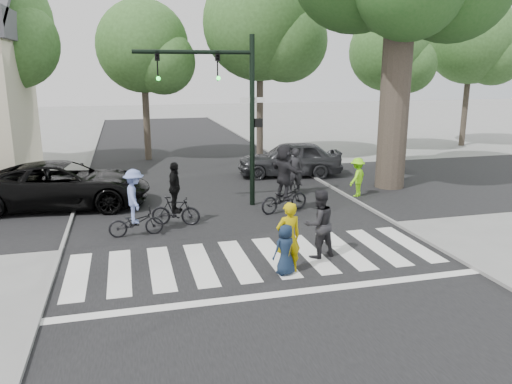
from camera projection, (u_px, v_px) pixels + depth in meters
ground at (267, 273)px, 12.19m from camera, size 120.00×120.00×0.00m
road_stem at (227, 216)px, 16.88m from camera, size 10.00×70.00×0.01m
road_cross at (212, 195)px, 19.70m from camera, size 70.00×10.00×0.01m
curb_left at (69, 227)px, 15.63m from camera, size 0.10×70.00×0.10m
curb_right at (363, 205)px, 18.12m from camera, size 0.10×70.00×0.10m
crosswalk at (260, 263)px, 12.81m from camera, size 10.00×3.85×0.01m
traffic_signal at (228, 97)px, 17.16m from camera, size 4.45×0.29×6.00m
bg_tree_2 at (148, 50)px, 25.97m from camera, size 5.04×4.80×8.40m
bg_tree_3 at (267, 27)px, 25.92m from camera, size 6.30×6.00×10.20m
bg_tree_4 at (394, 55)px, 28.99m from camera, size 4.83×4.60×8.15m
bg_tree_5 at (477, 44)px, 30.84m from camera, size 5.67×5.40×9.30m
pedestrian_woman at (288, 238)px, 12.05m from camera, size 0.71×0.52×1.78m
pedestrian_child at (285, 249)px, 11.99m from camera, size 0.71×0.56×1.28m
pedestrian_adult at (319, 224)px, 13.06m from camera, size 1.03×0.88×1.83m
cyclist_left at (135, 208)px, 14.71m from camera, size 1.63×1.07×2.03m
cyclist_mid at (175, 200)px, 15.75m from camera, size 1.62×1.02×2.04m
cyclist_right at (284, 182)px, 17.16m from camera, size 1.99×1.84×2.38m
car_suv at (64, 185)px, 17.82m from camera, size 6.24×3.41×1.66m
car_grey at (289, 159)px, 23.07m from camera, size 5.05×2.76×1.63m
bystander_hivis at (357, 177)px, 19.38m from camera, size 1.12×1.06×1.52m
bystander_dark at (294, 171)px, 19.82m from camera, size 0.70×0.49×1.84m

